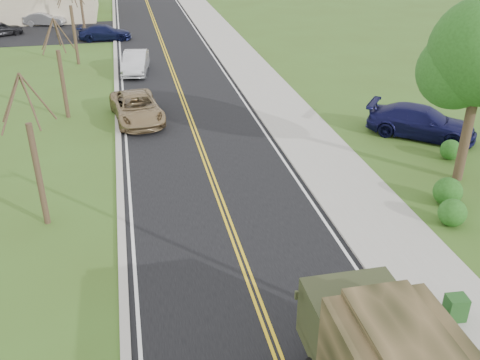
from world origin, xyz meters
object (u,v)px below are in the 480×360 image
object	(u,v)px
suv_champagne	(137,108)
utility_box_far	(425,314)
utility_box_near	(456,308)
sedan_silver	(135,62)
pickup_navy	(421,122)

from	to	relation	value
suv_champagne	utility_box_far	size ratio (longest dim) A/B	8.50
suv_champagne	utility_box_near	size ratio (longest dim) A/B	6.91
suv_champagne	sedan_silver	xyz separation A→B (m)	(0.33, 9.94, 0.01)
suv_champagne	utility_box_near	xyz separation A→B (m)	(8.58, -19.05, -0.27)
pickup_navy	utility_box_near	world-z (taller)	pickup_navy
sedan_silver	suv_champagne	bearing A→B (deg)	-84.01
suv_champagne	utility_box_far	bearing A→B (deg)	-75.70
utility_box_near	sedan_silver	bearing A→B (deg)	110.34
utility_box_near	utility_box_far	bearing A→B (deg)	-177.21
suv_champagne	pickup_navy	distance (m)	15.86
suv_champagne	pickup_navy	world-z (taller)	pickup_navy
sedan_silver	utility_box_near	distance (m)	30.14
pickup_navy	utility_box_near	size ratio (longest dim) A/B	7.11
sedan_silver	pickup_navy	distance (m)	21.28
pickup_navy	sedan_silver	bearing A→B (deg)	81.41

